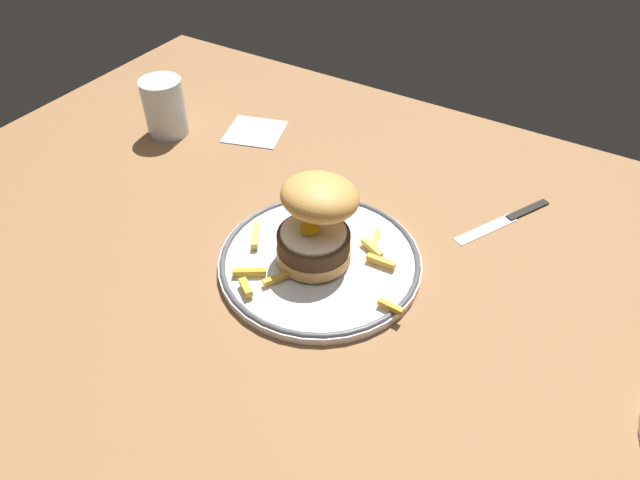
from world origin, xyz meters
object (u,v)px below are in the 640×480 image
at_px(napkin, 255,131).
at_px(burger, 317,219).
at_px(dinner_plate, 320,260).
at_px(water_glass, 165,111).
at_px(knife, 511,217).

bearing_deg(napkin, burger, -39.86).
bearing_deg(dinner_plate, napkin, 140.33).
relative_size(water_glass, knife, 0.61).
xyz_separation_m(dinner_plate, napkin, (-0.28, 0.23, -0.01)).
xyz_separation_m(water_glass, napkin, (0.13, 0.08, -0.04)).
xyz_separation_m(burger, knife, (0.20, 0.23, -0.07)).
bearing_deg(napkin, dinner_plate, -39.67).
height_order(dinner_plate, knife, dinner_plate).
relative_size(dinner_plate, napkin, 2.78).
height_order(burger, knife, burger).
bearing_deg(knife, water_glass, -172.32).
distance_m(dinner_plate, napkin, 0.36).
xyz_separation_m(dinner_plate, knife, (0.19, 0.23, -0.01)).
height_order(knife, napkin, knife).
bearing_deg(water_glass, napkin, 30.92).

